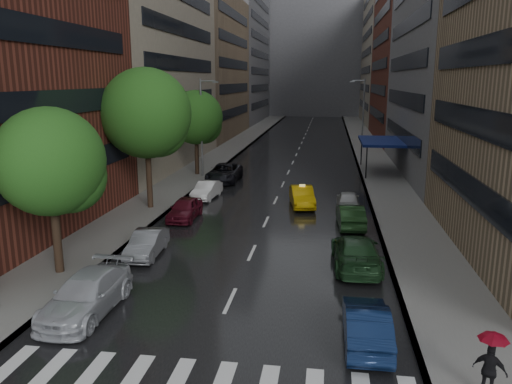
% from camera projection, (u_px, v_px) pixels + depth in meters
% --- Properties ---
extents(ground, '(220.00, 220.00, 0.00)m').
position_uv_depth(ground, '(207.00, 351.00, 17.09)').
color(ground, gray).
rests_on(ground, ground).
extents(road, '(14.00, 140.00, 0.01)m').
position_uv_depth(road, '(298.00, 150.00, 65.34)').
color(road, black).
rests_on(road, ground).
extents(sidewalk_left, '(4.00, 140.00, 0.15)m').
position_uv_depth(sidewalk_left, '(231.00, 148.00, 66.60)').
color(sidewalk_left, gray).
rests_on(sidewalk_left, ground).
extents(sidewalk_right, '(4.00, 140.00, 0.15)m').
position_uv_depth(sidewalk_right, '(368.00, 151.00, 64.06)').
color(sidewalk_right, gray).
rests_on(sidewalk_right, ground).
extents(buildings_left, '(8.00, 108.00, 38.00)m').
position_uv_depth(buildings_left, '(201.00, 31.00, 72.41)').
color(buildings_left, maroon).
rests_on(buildings_left, ground).
extents(buildings_right, '(8.05, 109.10, 36.00)m').
position_uv_depth(buildings_right, '(416.00, 34.00, 66.38)').
color(buildings_right, '#937A5B').
rests_on(buildings_right, ground).
extents(building_far, '(40.00, 14.00, 32.00)m').
position_uv_depth(building_far, '(316.00, 52.00, 127.44)').
color(building_far, slate).
rests_on(building_far, ground).
extents(tree_near, '(4.97, 4.97, 7.93)m').
position_uv_depth(tree_near, '(50.00, 162.00, 22.60)').
color(tree_near, '#382619').
rests_on(tree_near, ground).
extents(tree_mid, '(6.23, 6.23, 9.93)m').
position_uv_depth(tree_mid, '(146.00, 113.00, 34.25)').
color(tree_mid, '#382619').
rests_on(tree_mid, ground).
extents(tree_far, '(5.10, 5.10, 8.13)m').
position_uv_depth(tree_far, '(196.00, 118.00, 47.08)').
color(tree_far, '#382619').
rests_on(tree_far, ground).
extents(taxi, '(2.27, 4.64, 1.46)m').
position_uv_depth(taxi, '(302.00, 196.00, 36.42)').
color(taxi, yellow).
rests_on(taxi, ground).
extents(parked_cars_left, '(2.66, 32.03, 1.60)m').
position_uv_depth(parked_cars_left, '(188.00, 205.00, 33.83)').
color(parked_cars_left, '#B0B4BA').
rests_on(parked_cars_left, ground).
extents(parked_cars_right, '(2.49, 23.05, 1.60)m').
position_uv_depth(parked_cars_right, '(354.00, 240.00, 26.42)').
color(parked_cars_right, '#0D1C3F').
rests_on(parked_cars_right, ground).
extents(ped_red_umbrella, '(1.01, 0.82, 2.01)m').
position_uv_depth(ped_red_umbrella, '(491.00, 359.00, 14.16)').
color(ped_red_umbrella, black).
rests_on(ped_red_umbrella, sidewalk_right).
extents(street_lamp_left, '(1.74, 0.22, 9.00)m').
position_uv_depth(street_lamp_left, '(202.00, 126.00, 46.05)').
color(street_lamp_left, gray).
rests_on(street_lamp_left, sidewalk_left).
extents(street_lamp_right, '(1.74, 0.22, 9.00)m').
position_uv_depth(street_lamp_right, '(362.00, 116.00, 58.35)').
color(street_lamp_right, gray).
rests_on(street_lamp_right, sidewalk_right).
extents(awning, '(4.00, 8.00, 3.12)m').
position_uv_depth(awning, '(381.00, 141.00, 48.91)').
color(awning, navy).
rests_on(awning, sidewalk_right).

